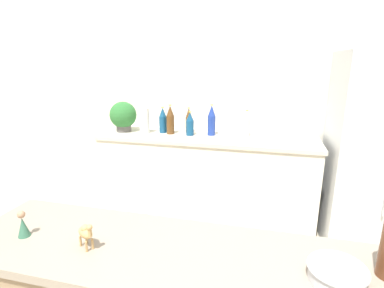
% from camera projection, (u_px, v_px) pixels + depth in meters
% --- Properties ---
extents(wall_back, '(8.00, 0.06, 2.55)m').
position_uv_depth(wall_back, '(248.00, 98.00, 3.13)').
color(wall_back, silver).
rests_on(wall_back, ground_plane).
extents(back_counter, '(2.17, 0.63, 0.93)m').
position_uv_depth(back_counter, '(206.00, 178.00, 3.13)').
color(back_counter, silver).
rests_on(back_counter, ground_plane).
extents(refrigerator, '(0.83, 0.75, 1.73)m').
position_uv_depth(refrigerator, '(381.00, 155.00, 2.58)').
color(refrigerator, silver).
rests_on(refrigerator, ground_plane).
extents(potted_plant, '(0.28, 0.28, 0.32)m').
position_uv_depth(potted_plant, '(123.00, 116.00, 3.16)').
color(potted_plant, '#595451').
rests_on(potted_plant, back_counter).
extents(paper_towel_roll, '(0.10, 0.10, 0.26)m').
position_uv_depth(paper_towel_roll, '(144.00, 121.00, 3.08)').
color(paper_towel_roll, white).
rests_on(paper_towel_roll, back_counter).
extents(back_bottle_0, '(0.07, 0.07, 0.26)m').
position_uv_depth(back_bottle_0, '(246.00, 124.00, 2.96)').
color(back_bottle_0, '#B2B7BC').
rests_on(back_bottle_0, back_counter).
extents(back_bottle_1, '(0.07, 0.07, 0.26)m').
position_uv_depth(back_bottle_1, '(189.00, 121.00, 3.11)').
color(back_bottle_1, brown).
rests_on(back_bottle_1, back_counter).
extents(back_bottle_2, '(0.08, 0.08, 0.30)m').
position_uv_depth(back_bottle_2, '(170.00, 120.00, 3.05)').
color(back_bottle_2, brown).
rests_on(back_bottle_2, back_counter).
extents(back_bottle_3, '(0.08, 0.08, 0.24)m').
position_uv_depth(back_bottle_3, '(190.00, 124.00, 2.99)').
color(back_bottle_3, navy).
rests_on(back_bottle_3, back_counter).
extents(back_bottle_4, '(0.08, 0.08, 0.31)m').
position_uv_depth(back_bottle_4, '(212.00, 121.00, 2.99)').
color(back_bottle_4, navy).
rests_on(back_bottle_4, back_counter).
extents(back_bottle_5, '(0.08, 0.08, 0.27)m').
position_uv_depth(back_bottle_5, '(163.00, 120.00, 3.11)').
color(back_bottle_5, navy).
rests_on(back_bottle_5, back_counter).
extents(fruit_bowl, '(0.19, 0.19, 0.06)m').
position_uv_depth(fruit_bowl, '(337.00, 273.00, 0.98)').
color(fruit_bowl, '#B7BABF').
rests_on(fruit_bowl, bar_counter).
extents(camel_figurine, '(0.09, 0.08, 0.12)m').
position_uv_depth(camel_figurine, '(86.00, 232.00, 1.15)').
color(camel_figurine, tan).
rests_on(camel_figurine, bar_counter).
extents(wise_man_figurine_blue, '(0.05, 0.05, 0.11)m').
position_uv_depth(wise_man_figurine_blue, '(23.00, 225.00, 1.23)').
color(wise_man_figurine_blue, '#33664C').
rests_on(wise_man_figurine_blue, bar_counter).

